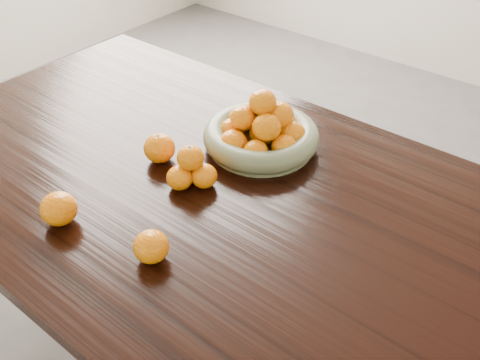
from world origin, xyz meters
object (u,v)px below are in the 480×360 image
Objects in this scene: fruit_bowl at (261,133)px; orange_pyramid at (191,169)px; dining_table at (246,231)px; loose_orange_0 at (159,148)px.

orange_pyramid is at bearing -99.54° from fruit_bowl.
dining_table is at bearing 7.42° from orange_pyramid.
loose_orange_0 is (-0.17, -0.21, -0.01)m from fruit_bowl.
dining_table is 24.50× the size of loose_orange_0.
loose_orange_0 reaches higher than dining_table.
dining_table is 16.45× the size of orange_pyramid.
orange_pyramid is (-0.04, -0.23, -0.00)m from fruit_bowl.
loose_orange_0 is (-0.28, -0.00, 0.13)m from dining_table.
fruit_bowl reaches higher than loose_orange_0.
orange_pyramid is 0.13m from loose_orange_0.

